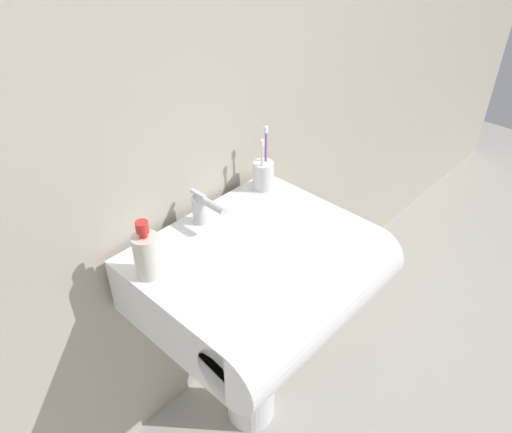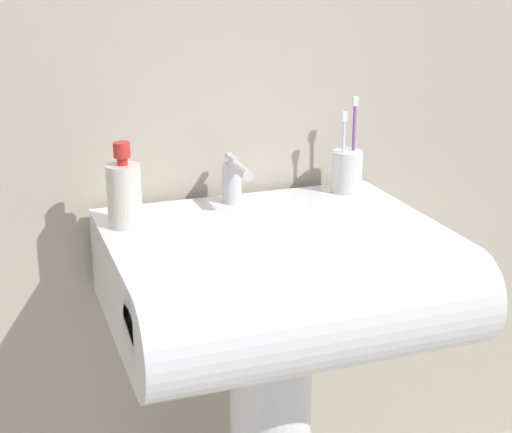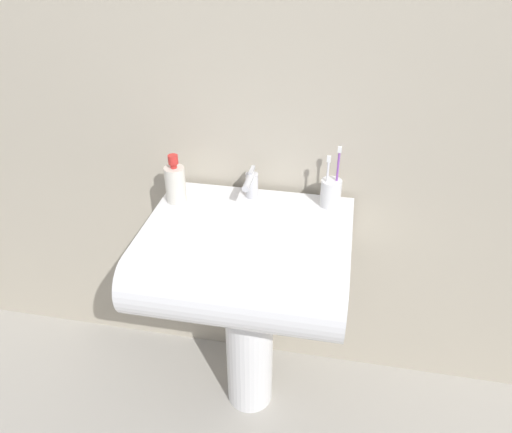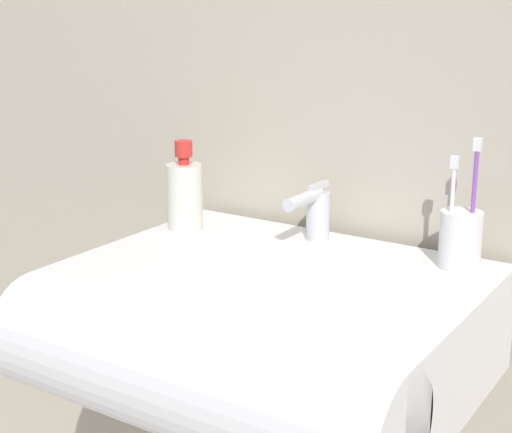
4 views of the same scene
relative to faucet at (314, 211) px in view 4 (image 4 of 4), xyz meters
name	(u,v)px [view 4 (image 4 of 4)]	position (x,y,z in m)	size (l,w,h in m)	color
sink_basin	(255,335)	(0.02, -0.22, -0.14)	(0.62, 0.54, 0.18)	white
faucet	(314,211)	(0.00, 0.00, 0.00)	(0.04, 0.13, 0.10)	silver
toothbrush_cup	(461,238)	(0.26, 0.00, -0.01)	(0.07, 0.07, 0.21)	white
soap_bottle	(185,194)	(-0.24, -0.06, 0.01)	(0.07, 0.07, 0.16)	silver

